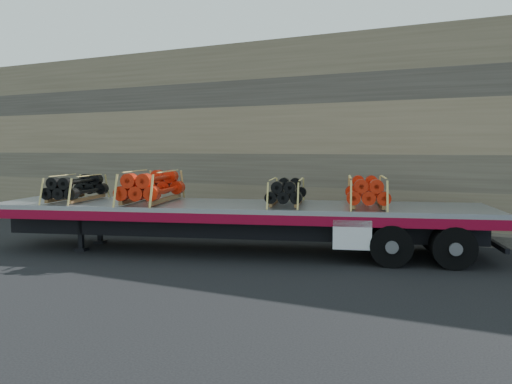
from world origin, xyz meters
TOP-DOWN VIEW (x-y plane):
  - ground at (0.00, 0.00)m, footprint 120.00×120.00m
  - rock_wall at (0.00, 6.50)m, footprint 44.00×3.00m
  - trailer at (0.33, 0.56)m, footprint 14.30×6.54m
  - bundle_front at (-4.45, -0.83)m, footprint 1.61×2.33m
  - bundle_midfront at (-2.14, -0.15)m, footprint 1.91×2.76m
  - bundle_midrear at (1.73, 0.97)m, footprint 1.50×2.17m
  - bundle_rear at (3.85, 1.59)m, footprint 1.68×2.43m

SIDE VIEW (x-z plane):
  - ground at x=0.00m, z-range 0.00..0.00m
  - trailer at x=0.33m, z-range 0.00..1.41m
  - bundle_midrear at x=1.73m, z-range 1.41..2.11m
  - bundle_front at x=-4.45m, z-range 1.41..2.16m
  - bundle_rear at x=3.85m, z-range 1.41..2.19m
  - bundle_midfront at x=-2.14m, z-range 1.41..2.30m
  - rock_wall at x=0.00m, z-range 0.00..7.00m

